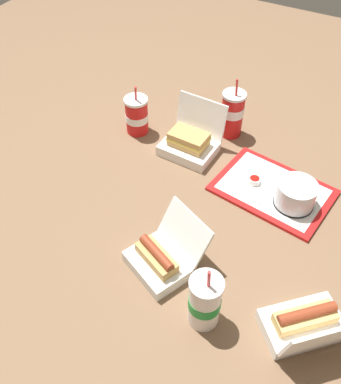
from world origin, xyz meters
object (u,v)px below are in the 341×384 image
(cake_container, at_px, (296,195))
(soda_cup_back, at_px, (232,113))
(ketchup_cup, at_px, (254,181))
(soda_cup_center, at_px, (205,301))
(clamshell_sandwich_front, at_px, (190,142))
(plastic_fork, at_px, (266,168))
(soda_cup_front, at_px, (137,115))
(food_tray, at_px, (273,190))
(clamshell_hotdog_left, at_px, (305,324))
(clamshell_hotdog_right, at_px, (160,259))

(cake_container, bearing_deg, soda_cup_back, 142.61)
(ketchup_cup, relative_size, soda_cup_back, 0.17)
(cake_container, bearing_deg, soda_cup_center, -99.75)
(clamshell_sandwich_front, bearing_deg, plastic_fork, 7.63)
(soda_cup_front, distance_m, soda_cup_back, 0.36)
(food_tray, height_order, clamshell_hotdog_left, clamshell_hotdog_left)
(ketchup_cup, distance_m, soda_cup_back, 0.30)
(plastic_fork, relative_size, soda_cup_front, 0.53)
(soda_cup_front, relative_size, soda_cup_back, 0.86)
(clamshell_hotdog_right, distance_m, soda_cup_center, 0.20)
(clamshell_hotdog_left, distance_m, soda_cup_front, 0.94)
(soda_cup_front, bearing_deg, clamshell_hotdog_right, -52.31)
(clamshell_sandwich_front, bearing_deg, soda_cup_center, -60.01)
(food_tray, height_order, ketchup_cup, ketchup_cup)
(ketchup_cup, bearing_deg, soda_cup_back, 129.15)
(clamshell_hotdog_right, bearing_deg, plastic_fork, 76.32)
(cake_container, distance_m, plastic_fork, 0.18)
(clamshell_hotdog_left, relative_size, soda_cup_back, 1.05)
(food_tray, relative_size, clamshell_hotdog_left, 1.62)
(cake_container, relative_size, plastic_fork, 1.17)
(plastic_fork, bearing_deg, ketchup_cup, -93.23)
(food_tray, distance_m, soda_cup_center, 0.53)
(food_tray, distance_m, clamshell_sandwich_front, 0.34)
(cake_container, relative_size, soda_cup_front, 0.63)
(clamshell_hotdog_right, bearing_deg, soda_cup_center, -25.92)
(ketchup_cup, relative_size, soda_cup_front, 0.19)
(food_tray, height_order, cake_container, cake_container)
(food_tray, bearing_deg, soda_cup_front, 173.97)
(food_tray, bearing_deg, soda_cup_center, -90.69)
(cake_container, xyz_separation_m, plastic_fork, (-0.13, 0.12, -0.04))
(soda_cup_back, bearing_deg, clamshell_hotdog_right, -84.16)
(ketchup_cup, height_order, soda_cup_front, soda_cup_front)
(food_tray, bearing_deg, ketchup_cup, -173.85)
(clamshell_sandwich_front, distance_m, soda_cup_center, 0.66)
(cake_container, height_order, soda_cup_back, soda_cup_back)
(soda_cup_center, bearing_deg, soda_cup_front, 133.84)
(food_tray, distance_m, ketchup_cup, 0.07)
(cake_container, relative_size, soda_cup_back, 0.54)
(soda_cup_back, bearing_deg, soda_cup_front, -153.61)
(soda_cup_center, bearing_deg, soda_cup_back, 108.10)
(clamshell_sandwich_front, bearing_deg, clamshell_hotdog_right, -72.39)
(plastic_fork, bearing_deg, cake_container, -37.38)
(ketchup_cup, xyz_separation_m, clamshell_hotdog_right, (-0.12, -0.43, 0.01))
(clamshell_hotdog_right, bearing_deg, clamshell_sandwich_front, 107.61)
(cake_container, height_order, ketchup_cup, cake_container)
(food_tray, bearing_deg, clamshell_sandwich_front, 172.11)
(plastic_fork, bearing_deg, soda_cup_back, 149.44)
(soda_cup_back, bearing_deg, clamshell_hotdog_left, -53.67)
(soda_cup_back, bearing_deg, plastic_fork, -34.48)
(clamshell_sandwich_front, bearing_deg, cake_container, -10.76)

